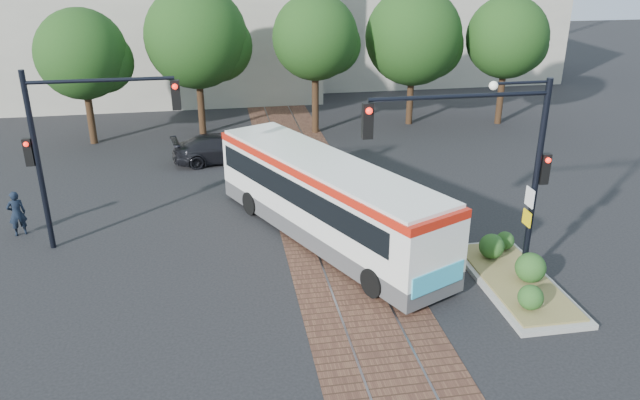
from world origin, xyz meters
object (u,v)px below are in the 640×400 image
(signal_pole_main, at_px, (499,154))
(city_bus, at_px, (325,196))
(signal_pole_left, at_px, (71,136))
(parked_car, at_px, (221,148))
(traffic_island, at_px, (516,273))
(officer, at_px, (17,213))

(signal_pole_main, bearing_deg, city_bus, 137.16)
(signal_pole_left, height_order, parked_car, signal_pole_left)
(traffic_island, height_order, officer, officer)
(signal_pole_main, distance_m, signal_pole_left, 13.14)
(signal_pole_left, relative_size, parked_car, 1.35)
(parked_car, bearing_deg, officer, 124.12)
(signal_pole_main, relative_size, signal_pole_left, 1.00)
(signal_pole_left, relative_size, officer, 3.65)
(city_bus, height_order, officer, city_bus)
(traffic_island, height_order, signal_pole_main, signal_pole_main)
(city_bus, bearing_deg, officer, 143.13)
(traffic_island, distance_m, officer, 16.83)
(traffic_island, xyz_separation_m, officer, (-15.67, 6.12, 0.49))
(traffic_island, relative_size, officer, 3.17)
(officer, height_order, parked_car, officer)
(traffic_island, xyz_separation_m, parked_car, (-8.46, 12.91, 0.32))
(signal_pole_main, xyz_separation_m, signal_pole_left, (-12.23, 4.80, -0.29))
(traffic_island, xyz_separation_m, signal_pole_main, (-0.96, 0.09, 3.83))
(city_bus, distance_m, officer, 10.79)
(city_bus, xyz_separation_m, signal_pole_main, (4.17, -3.87, 2.56))
(city_bus, relative_size, officer, 6.47)
(signal_pole_left, distance_m, parked_car, 9.84)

